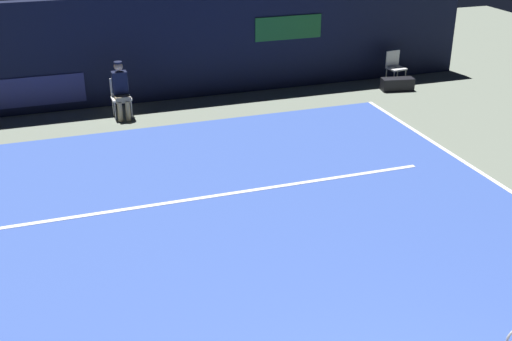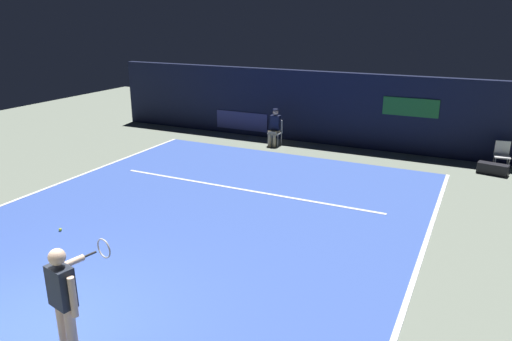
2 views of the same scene
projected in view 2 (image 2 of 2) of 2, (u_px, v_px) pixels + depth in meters
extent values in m
plane|color=gray|center=(203.00, 217.00, 11.20)|extent=(31.94, 31.94, 0.00)
cube|color=#3856B2|center=(203.00, 217.00, 11.20)|extent=(9.82, 11.57, 0.01)
cube|color=white|center=(420.00, 261.00, 9.18)|extent=(0.10, 11.57, 0.01)
cube|color=white|center=(53.00, 186.00, 13.22)|extent=(0.10, 11.57, 0.01)
cube|color=white|center=(243.00, 190.00, 12.93)|extent=(7.66, 0.10, 0.01)
cube|color=#141933|center=(315.00, 107.00, 17.43)|extent=(16.79, 0.30, 2.60)
cube|color=navy|center=(242.00, 121.00, 18.74)|extent=(2.20, 0.04, 0.70)
cube|color=#1E6B2D|center=(411.00, 107.00, 15.80)|extent=(1.80, 0.04, 0.60)
cylinder|color=beige|center=(72.00, 338.00, 6.31)|extent=(0.14, 0.14, 0.92)
cylinder|color=beige|center=(64.00, 332.00, 6.43)|extent=(0.14, 0.14, 0.92)
cube|color=#1E232D|center=(61.00, 286.00, 6.14)|extent=(0.40, 0.29, 0.56)
sphere|color=beige|center=(57.00, 257.00, 6.01)|extent=(0.22, 0.22, 0.22)
cylinder|color=beige|center=(67.00, 264.00, 6.37)|extent=(0.19, 0.51, 0.09)
cylinder|color=beige|center=(73.00, 297.00, 6.05)|extent=(0.09, 0.09, 0.56)
cylinder|color=black|center=(86.00, 256.00, 6.60)|extent=(0.09, 0.30, 0.03)
torus|color=#B2B2B7|center=(104.00, 248.00, 6.81)|extent=(0.30, 0.09, 0.30)
cube|color=white|center=(275.00, 133.00, 17.23)|extent=(0.45, 0.41, 0.04)
cube|color=white|center=(277.00, 125.00, 17.33)|extent=(0.42, 0.04, 0.42)
cylinder|color=#B2B2B7|center=(268.00, 140.00, 17.23)|extent=(0.03, 0.03, 0.46)
cylinder|color=#B2B2B7|center=(278.00, 141.00, 17.08)|extent=(0.03, 0.03, 0.46)
cylinder|color=#B2B2B7|center=(272.00, 137.00, 17.52)|extent=(0.03, 0.03, 0.46)
cylinder|color=#B2B2B7|center=(281.00, 139.00, 17.37)|extent=(0.03, 0.03, 0.46)
cube|color=tan|center=(274.00, 132.00, 17.15)|extent=(0.33, 0.41, 0.14)
cylinder|color=tan|center=(270.00, 140.00, 17.11)|extent=(0.11, 0.11, 0.46)
cylinder|color=tan|center=(274.00, 141.00, 17.04)|extent=(0.11, 0.11, 0.46)
cube|color=#141933|center=(275.00, 123.00, 17.15)|extent=(0.34, 0.23, 0.52)
sphere|color=#DBAD89|center=(276.00, 112.00, 17.03)|extent=(0.20, 0.20, 0.20)
cylinder|color=#141933|center=(276.00, 110.00, 17.00)|extent=(0.19, 0.19, 0.04)
cube|color=white|center=(502.00, 157.00, 14.41)|extent=(0.48, 0.45, 0.04)
cube|color=white|center=(502.00, 148.00, 14.52)|extent=(0.42, 0.08, 0.42)
cylinder|color=#B2B2B7|center=(495.00, 165.00, 14.39)|extent=(0.03, 0.03, 0.44)
cylinder|color=#B2B2B7|center=(509.00, 166.00, 14.27)|extent=(0.03, 0.03, 0.44)
cylinder|color=#B2B2B7|center=(493.00, 162.00, 14.69)|extent=(0.03, 0.03, 0.44)
cylinder|color=#B2B2B7|center=(507.00, 163.00, 14.57)|extent=(0.03, 0.03, 0.44)
sphere|color=#CCE033|center=(60.00, 230.00, 10.45)|extent=(0.07, 0.07, 0.07)
cube|color=black|center=(493.00, 169.00, 14.19)|extent=(0.88, 0.47, 0.32)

